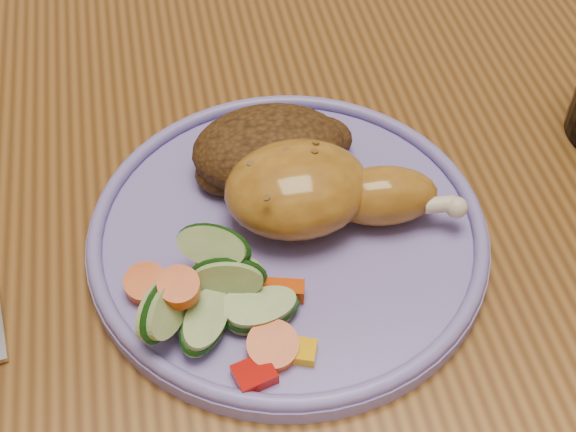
{
  "coord_description": "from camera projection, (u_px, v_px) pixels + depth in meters",
  "views": [
    {
      "loc": [
        -0.15,
        -0.48,
        1.17
      ],
      "look_at": [
        -0.08,
        -0.14,
        0.78
      ],
      "focal_mm": 50.0,
      "sensor_mm": 36.0,
      "label": 1
    }
  ],
  "objects": [
    {
      "name": "chicken_leg",
      "position": [
        318.0,
        190.0,
        0.52
      ],
      "size": [
        0.15,
        0.08,
        0.05
      ],
      "color": "#AA7223",
      "rests_on": "plate"
    },
    {
      "name": "rice_pilaf",
      "position": [
        272.0,
        149.0,
        0.56
      ],
      "size": [
        0.12,
        0.08,
        0.05
      ],
      "color": "#452A11",
      "rests_on": "plate"
    },
    {
      "name": "vegetable_pile",
      "position": [
        218.0,
        299.0,
        0.48
      ],
      "size": [
        0.11,
        0.12,
        0.05
      ],
      "color": "#A50A05",
      "rests_on": "plate"
    },
    {
      "name": "plate_rim",
      "position": [
        288.0,
        226.0,
        0.53
      ],
      "size": [
        0.26,
        0.26,
        0.01
      ],
      "primitive_type": "torus",
      "color": "#7468BA",
      "rests_on": "plate"
    },
    {
      "name": "plate",
      "position": [
        288.0,
        237.0,
        0.54
      ],
      "size": [
        0.27,
        0.27,
        0.01
      ],
      "primitive_type": "cylinder",
      "color": "#7468BA",
      "rests_on": "dining_table"
    },
    {
      "name": "dining_table",
      "position": [
        349.0,
        162.0,
        0.71
      ],
      "size": [
        0.9,
        1.4,
        0.75
      ],
      "color": "brown",
      "rests_on": "ground"
    }
  ]
}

